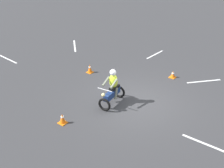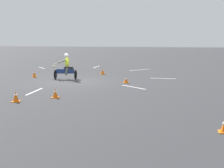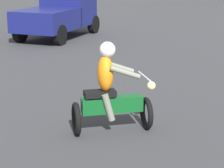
% 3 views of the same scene
% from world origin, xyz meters
% --- Properties ---
extents(ground_plane, '(120.00, 120.00, 0.00)m').
position_xyz_m(ground_plane, '(0.00, 0.00, 0.00)').
color(ground_plane, '#333335').
extents(motorcycle_rider_foreground, '(1.55, 0.83, 1.66)m').
position_xyz_m(motorcycle_rider_foreground, '(0.71, -0.83, 0.73)').
color(motorcycle_rider_foreground, black).
rests_on(motorcycle_rider_foreground, ground).
extents(traffic_cone_mid_center, '(0.32, 0.32, 0.45)m').
position_xyz_m(traffic_cone_mid_center, '(3.16, -1.46, 0.22)').
color(traffic_cone_mid_center, orange).
rests_on(traffic_cone_mid_center, ground).
extents(traffic_cone_far_right, '(0.32, 0.32, 0.36)m').
position_xyz_m(traffic_cone_far_right, '(-3.26, 0.04, 0.17)').
color(traffic_cone_far_right, orange).
rests_on(traffic_cone_far_right, ground).
extents(traffic_cone_far_left, '(0.32, 0.32, 0.47)m').
position_xyz_m(traffic_cone_far_left, '(-1.04, -3.75, 0.23)').
color(traffic_cone_far_left, orange).
rests_on(traffic_cone_far_left, ground).
extents(lane_stripe_n, '(0.13, 2.01, 0.01)m').
position_xyz_m(lane_stripe_n, '(0.83, 3.71, 0.00)').
color(lane_stripe_n, silver).
rests_on(lane_stripe_n, ground).
extents(lane_stripe_nw, '(1.45, 1.26, 0.01)m').
position_xyz_m(lane_stripe_nw, '(-3.86, 1.50, 0.00)').
color(lane_stripe_nw, silver).
rests_on(lane_stripe_nw, ground).
extents(lane_stripe_w, '(1.68, 0.18, 0.01)m').
position_xyz_m(lane_stripe_w, '(-5.37, -2.31, 0.00)').
color(lane_stripe_w, silver).
rests_on(lane_stripe_w, ground).
extents(lane_stripe_sw, '(1.50, 1.59, 0.01)m').
position_xyz_m(lane_stripe_sw, '(-3.39, -7.19, 0.00)').
color(lane_stripe_sw, silver).
rests_on(lane_stripe_sw, ground).
extents(lane_stripe_s, '(0.21, 2.10, 0.01)m').
position_xyz_m(lane_stripe_s, '(0.61, -8.90, 0.00)').
color(lane_stripe_s, silver).
rests_on(lane_stripe_s, ground).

